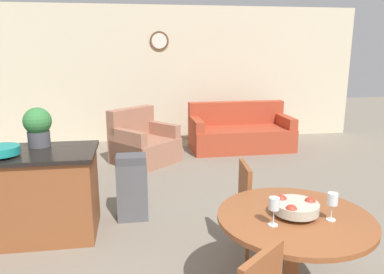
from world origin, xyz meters
name	(u,v)px	position (x,y,z in m)	size (l,w,h in m)	color
wall_back	(167,74)	(0.00, 6.37, 1.35)	(8.00, 0.09, 2.70)	beige
dining_table	(294,238)	(0.38, 0.93, 0.57)	(1.08, 1.08, 0.74)	brown
dining_chair_far_side	(257,205)	(0.38, 1.71, 0.49)	(0.45, 0.45, 0.87)	brown
fruit_bowl	(295,207)	(0.38, 0.93, 0.81)	(0.32, 0.32, 0.12)	#B7B29E
wine_glass_left	(274,205)	(0.18, 0.82, 0.89)	(0.07, 0.07, 0.19)	silver
wine_glass_right	(332,200)	(0.59, 0.83, 0.89)	(0.07, 0.07, 0.19)	silver
kitchen_island	(27,194)	(-1.79, 2.40, 0.45)	(1.40, 0.76, 0.89)	brown
teal_bowl	(1,151)	(-1.93, 2.26, 0.95)	(0.33, 0.33, 0.10)	teal
potted_plant	(38,126)	(-1.67, 2.61, 1.11)	(0.28, 0.28, 0.40)	#4C4C51
trash_bin	(132,187)	(-0.75, 2.64, 0.37)	(0.34, 0.25, 0.74)	#56565B
couch	(240,133)	(1.29, 5.38, 0.29)	(1.89, 0.95, 0.86)	#B24228
armchair	(143,145)	(-0.56, 4.79, 0.30)	(1.24, 1.24, 0.89)	#A87056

